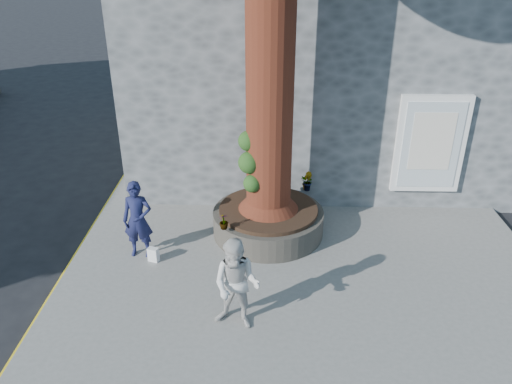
{
  "coord_description": "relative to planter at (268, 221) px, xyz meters",
  "views": [
    {
      "loc": [
        0.75,
        -7.05,
        5.67
      ],
      "look_at": [
        0.55,
        1.67,
        1.25
      ],
      "focal_mm": 35.0,
      "sensor_mm": 36.0,
      "label": 1
    }
  ],
  "objects": [
    {
      "name": "planter",
      "position": [
        0.0,
        0.0,
        0.0
      ],
      "size": [
        2.3,
        2.3,
        0.6
      ],
      "color": "black",
      "rests_on": "pavement"
    },
    {
      "name": "shopping_bag",
      "position": [
        -2.21,
        -1.09,
        -0.15
      ],
      "size": [
        0.23,
        0.18,
        0.28
      ],
      "primitive_type": "cube",
      "rotation": [
        0.0,
        0.0,
        -0.33
      ],
      "color": "white",
      "rests_on": "pavement"
    },
    {
      "name": "pavement",
      "position": [
        0.7,
        -1.0,
        -0.35
      ],
      "size": [
        9.0,
        8.0,
        0.12
      ],
      "primitive_type": "cube",
      "color": "slate",
      "rests_on": "ground"
    },
    {
      "name": "ground",
      "position": [
        -0.8,
        -2.0,
        -0.41
      ],
      "size": [
        120.0,
        120.0,
        0.0
      ],
      "primitive_type": "plane",
      "color": "black",
      "rests_on": "ground"
    },
    {
      "name": "plant_a",
      "position": [
        0.34,
        0.85,
        0.49
      ],
      "size": [
        0.23,
        0.22,
        0.36
      ],
      "primitive_type": "imported",
      "rotation": [
        0.0,
        0.0,
        0.72
      ],
      "color": "gray",
      "rests_on": "planter"
    },
    {
      "name": "man",
      "position": [
        -2.49,
        -0.87,
        0.49
      ],
      "size": [
        0.57,
        0.38,
        1.56
      ],
      "primitive_type": "imported",
      "rotation": [
        0.0,
        0.0,
        -0.01
      ],
      "color": "#171A40",
      "rests_on": "pavement"
    },
    {
      "name": "woman",
      "position": [
        -0.49,
        -2.84,
        0.5
      ],
      "size": [
        0.89,
        0.78,
        1.58
      ],
      "primitive_type": "imported",
      "rotation": [
        0.0,
        0.0,
        -0.26
      ],
      "color": "beige",
      "rests_on": "pavement"
    },
    {
      "name": "stone_shop",
      "position": [
        1.7,
        5.2,
        2.75
      ],
      "size": [
        10.3,
        8.3,
        6.3
      ],
      "color": "#4F5355",
      "rests_on": "ground"
    },
    {
      "name": "plant_c",
      "position": [
        -0.85,
        -0.85,
        0.46
      ],
      "size": [
        0.23,
        0.23,
        0.31
      ],
      "primitive_type": "imported",
      "rotation": [
        0.0,
        0.0,
        3.52
      ],
      "color": "gray",
      "rests_on": "planter"
    },
    {
      "name": "plant_d",
      "position": [
        0.85,
        0.85,
        0.47
      ],
      "size": [
        0.29,
        0.32,
        0.33
      ],
      "primitive_type": "imported",
      "rotation": [
        0.0,
        0.0,
        4.83
      ],
      "color": "gray",
      "rests_on": "planter"
    },
    {
      "name": "plant_b",
      "position": [
        0.85,
        0.85,
        0.52
      ],
      "size": [
        0.25,
        0.26,
        0.42
      ],
      "primitive_type": "imported",
      "rotation": [
        0.0,
        0.0,
        1.71
      ],
      "color": "gray",
      "rests_on": "planter"
    },
    {
      "name": "yellow_line",
      "position": [
        -3.85,
        -1.0,
        -0.41
      ],
      "size": [
        0.1,
        30.0,
        0.01
      ],
      "primitive_type": "cube",
      "color": "yellow",
      "rests_on": "ground"
    }
  ]
}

